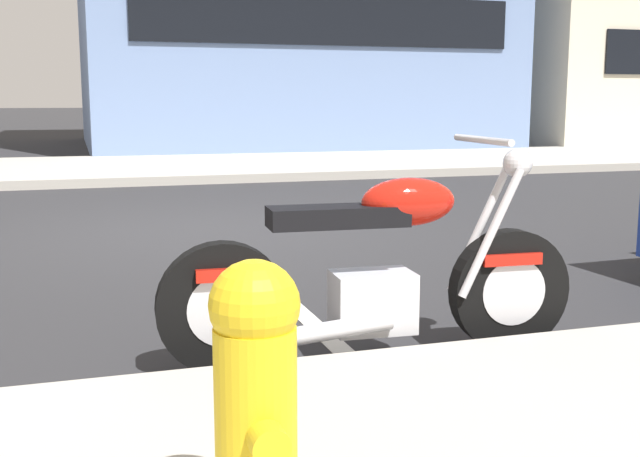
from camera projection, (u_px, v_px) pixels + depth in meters
ground_plane at (212, 230)px, 7.85m from camera, size 260.00×260.00×0.00m
parking_stall_stripe at (326, 335)px, 4.34m from camera, size 0.12×2.20×0.01m
parked_motorcycle at (377, 277)px, 3.88m from camera, size 2.13×0.62×1.12m
fire_hydrant at (256, 391)px, 2.06m from camera, size 0.24×0.36×0.75m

